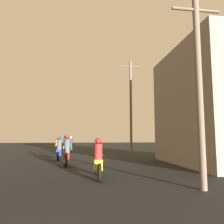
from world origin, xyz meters
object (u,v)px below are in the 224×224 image
object	(u,v)px
motorcycle_yellow	(98,161)
motorcycle_orange	(57,145)
building_right_near	(213,106)
utility_pole_far	(131,105)
motorcycle_blue	(59,151)
motorcycle_white	(65,147)
utility_pole_near	(199,83)
motorcycle_green	(71,146)
motorcycle_red	(67,153)

from	to	relation	value
motorcycle_yellow	motorcycle_orange	bearing A→B (deg)	105.43
building_right_near	utility_pole_far	bearing A→B (deg)	122.38
motorcycle_blue	building_right_near	world-z (taller)	building_right_near
motorcycle_yellow	motorcycle_white	bearing A→B (deg)	104.36
motorcycle_orange	utility_pole_far	bearing A→B (deg)	-48.26
motorcycle_white	utility_pole_near	size ratio (longest dim) A/B	0.32
utility_pole_near	utility_pole_far	world-z (taller)	utility_pole_far
building_right_near	motorcycle_orange	bearing A→B (deg)	126.18
utility_pole_far	motorcycle_green	bearing A→B (deg)	134.56
motorcycle_white	utility_pole_far	xyz separation A→B (m)	(5.42, -2.89, 3.46)
motorcycle_orange	utility_pole_far	size ratio (longest dim) A/B	0.24
motorcycle_orange	building_right_near	distance (m)	17.71
motorcycle_green	utility_pole_far	distance (m)	7.95
motorcycle_red	utility_pole_near	distance (m)	7.94
motorcycle_green	building_right_near	world-z (taller)	building_right_near
motorcycle_red	utility_pole_near	world-z (taller)	utility_pole_near
motorcycle_red	building_right_near	distance (m)	8.84
motorcycle_white	utility_pole_far	distance (m)	7.05
motorcycle_green	utility_pole_near	size ratio (longest dim) A/B	0.31
motorcycle_green	utility_pole_far	world-z (taller)	utility_pole_far
motorcycle_yellow	motorcycle_blue	bearing A→B (deg)	111.61
motorcycle_blue	motorcycle_orange	distance (m)	10.53
motorcycle_green	motorcycle_orange	xyz separation A→B (m)	(-1.70, 3.33, -0.05)
motorcycle_yellow	motorcycle_blue	world-z (taller)	motorcycle_blue
motorcycle_green	motorcycle_orange	bearing A→B (deg)	114.15
motorcycle_blue	motorcycle_green	xyz separation A→B (m)	(0.46, 7.12, 0.00)
motorcycle_blue	utility_pole_near	world-z (taller)	utility_pole_near
motorcycle_yellow	building_right_near	distance (m)	8.14
motorcycle_yellow	utility_pole_far	xyz separation A→B (m)	(3.38, 8.84, 3.51)
motorcycle_orange	motorcycle_white	bearing A→B (deg)	-73.66
motorcycle_red	motorcycle_white	size ratio (longest dim) A/B	1.02
motorcycle_orange	motorcycle_green	bearing A→B (deg)	-59.82
building_right_near	utility_pole_near	distance (m)	6.87
motorcycle_green	motorcycle_orange	distance (m)	3.74
motorcycle_yellow	motorcycle_green	bearing A→B (deg)	101.19
motorcycle_red	motorcycle_green	xyz separation A→B (m)	(-0.23, 10.15, -0.02)
motorcycle_white	building_right_near	world-z (taller)	building_right_near
motorcycle_blue	motorcycle_white	world-z (taller)	motorcycle_white
motorcycle_blue	motorcycle_yellow	bearing A→B (deg)	-73.52
motorcycle_orange	utility_pole_near	size ratio (longest dim) A/B	0.31
motorcycle_blue	motorcycle_orange	world-z (taller)	motorcycle_blue
building_right_near	motorcycle_red	bearing A→B (deg)	175.68
motorcycle_blue	motorcycle_green	distance (m)	7.14
motorcycle_blue	utility_pole_far	xyz separation A→B (m)	(5.48, 2.03, 3.49)
utility_pole_near	utility_pole_far	xyz separation A→B (m)	(0.47, 11.22, 0.92)
motorcycle_red	building_right_near	world-z (taller)	building_right_near
motorcycle_red	motorcycle_yellow	bearing A→B (deg)	-75.36
motorcycle_red	utility_pole_far	size ratio (longest dim) A/B	0.25
motorcycle_orange	building_right_near	bearing A→B (deg)	-50.63
motorcycle_white	motorcycle_orange	size ratio (longest dim) A/B	1.02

